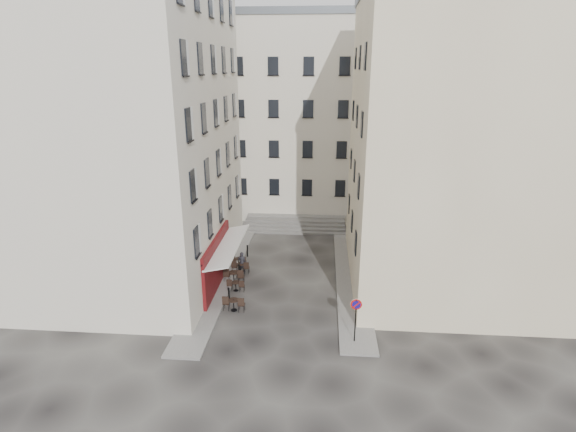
# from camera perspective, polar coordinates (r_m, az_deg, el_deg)

# --- Properties ---
(ground) EXTENTS (90.00, 90.00, 0.00)m
(ground) POSITION_cam_1_polar(r_m,az_deg,el_deg) (29.29, -0.73, -10.10)
(ground) COLOR black
(ground) RESTS_ON ground
(sidewalk_left) EXTENTS (2.00, 22.00, 0.12)m
(sidewalk_left) POSITION_cam_1_polar(r_m,az_deg,el_deg) (33.44, -7.84, -6.34)
(sidewalk_left) COLOR slate
(sidewalk_left) RESTS_ON ground
(sidewalk_right) EXTENTS (2.00, 18.00, 0.12)m
(sidewalk_right) POSITION_cam_1_polar(r_m,az_deg,el_deg) (31.89, 7.92, -7.64)
(sidewalk_right) COLOR slate
(sidewalk_right) RESTS_ON ground
(building_left) EXTENTS (12.20, 16.20, 20.60)m
(building_left) POSITION_cam_1_polar(r_m,az_deg,el_deg) (31.58, -19.97, 10.68)
(building_left) COLOR beige
(building_left) RESTS_ON ground
(building_right) EXTENTS (12.20, 14.20, 18.60)m
(building_right) POSITION_cam_1_polar(r_m,az_deg,el_deg) (30.55, 20.09, 8.53)
(building_right) COLOR #C4B392
(building_right) RESTS_ON ground
(building_back) EXTENTS (18.20, 10.20, 18.60)m
(building_back) POSITION_cam_1_polar(r_m,az_deg,el_deg) (44.96, 0.18, 12.53)
(building_back) COLOR beige
(building_back) RESTS_ON ground
(cafe_storefront) EXTENTS (1.74, 7.30, 3.50)m
(cafe_storefront) POSITION_cam_1_polar(r_m,az_deg,el_deg) (30.00, -8.84, -5.60)
(cafe_storefront) COLOR #4C0C0A
(cafe_storefront) RESTS_ON ground
(stone_steps) EXTENTS (9.00, 3.15, 0.80)m
(stone_steps) POSITION_cam_1_polar(r_m,az_deg,el_deg) (40.59, 0.89, -1.07)
(stone_steps) COLOR #5A5855
(stone_steps) RESTS_ON ground
(bollard_near) EXTENTS (0.12, 0.12, 0.98)m
(bollard_near) POSITION_cam_1_polar(r_m,az_deg,el_deg) (28.62, -7.51, -9.80)
(bollard_near) COLOR black
(bollard_near) RESTS_ON ground
(bollard_mid) EXTENTS (0.12, 0.12, 0.98)m
(bollard_mid) POSITION_cam_1_polar(r_m,az_deg,el_deg) (31.68, -6.22, -6.82)
(bollard_mid) COLOR black
(bollard_mid) RESTS_ON ground
(bollard_far) EXTENTS (0.12, 0.12, 0.98)m
(bollard_far) POSITION_cam_1_polar(r_m,az_deg,el_deg) (34.82, -5.18, -4.36)
(bollard_far) COLOR black
(bollard_far) RESTS_ON ground
(no_parking_sign) EXTENTS (0.60, 0.11, 2.63)m
(no_parking_sign) POSITION_cam_1_polar(r_m,az_deg,el_deg) (24.13, 8.61, -12.01)
(no_parking_sign) COLOR black
(no_parking_sign) RESTS_ON ground
(bistro_table_a) EXTENTS (1.35, 0.63, 0.95)m
(bistro_table_a) POSITION_cam_1_polar(r_m,az_deg,el_deg) (27.62, -6.89, -10.99)
(bistro_table_a) COLOR black
(bistro_table_a) RESTS_ON ground
(bistro_table_b) EXTENTS (1.17, 0.55, 0.82)m
(bistro_table_b) POSITION_cam_1_polar(r_m,az_deg,el_deg) (29.86, -6.63, -8.73)
(bistro_table_b) COLOR black
(bistro_table_b) RESTS_ON ground
(bistro_table_c) EXTENTS (1.43, 0.67, 1.01)m
(bistro_table_c) POSITION_cam_1_polar(r_m,az_deg,el_deg) (30.90, -6.88, -7.56)
(bistro_table_c) COLOR black
(bistro_table_c) RESTS_ON ground
(bistro_table_d) EXTENTS (1.26, 0.59, 0.89)m
(bistro_table_d) POSITION_cam_1_polar(r_m,az_deg,el_deg) (32.25, -6.03, -6.47)
(bistro_table_d) COLOR black
(bistro_table_d) RESTS_ON ground
(bistro_table_e) EXTENTS (1.14, 0.53, 0.80)m
(bistro_table_e) POSITION_cam_1_polar(r_m,az_deg,el_deg) (33.32, -6.27, -5.71)
(bistro_table_e) COLOR black
(bistro_table_e) RESTS_ON ground
(pedestrian) EXTENTS (0.59, 0.41, 1.56)m
(pedestrian) POSITION_cam_1_polar(r_m,az_deg,el_deg) (32.20, -5.86, -5.86)
(pedestrian) COLOR black
(pedestrian) RESTS_ON ground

